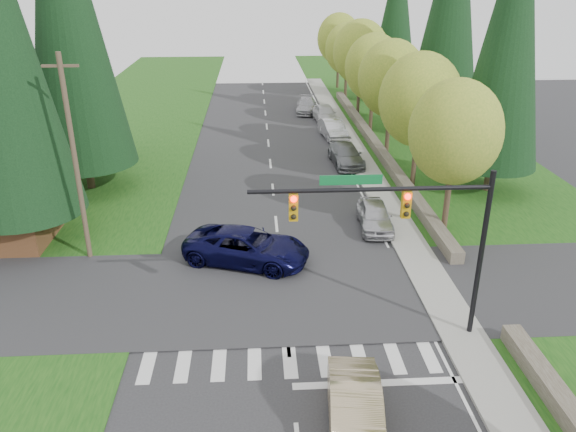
{
  "coord_description": "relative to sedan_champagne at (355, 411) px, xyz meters",
  "views": [
    {
      "loc": [
        -1.07,
        -13.57,
        13.13
      ],
      "look_at": [
        0.35,
        10.16,
        2.8
      ],
      "focal_mm": 35.0,
      "sensor_mm": 36.0,
      "label": 1
    }
  ],
  "objects": [
    {
      "name": "decid_tree_3",
      "position": [
        7.4,
        35.3,
        4.91
      ],
      "size": [
        5.0,
        5.0,
        8.55
      ],
      "color": "#38281C",
      "rests_on": "ground"
    },
    {
      "name": "sidewalk_east",
      "position": [
        5.1,
        22.3,
        -0.69
      ],
      "size": [
        1.8,
        80.0,
        0.13
      ],
      "primitive_type": "cube",
      "color": "gray",
      "rests_on": "ground"
    },
    {
      "name": "sedan_champagne",
      "position": [
        0.0,
        0.0,
        0.0
      ],
      "size": [
        2.03,
        4.74,
        1.52
      ],
      "primitive_type": "imported",
      "rotation": [
        0.0,
        0.0,
        -0.09
      ],
      "color": "#CCB388",
      "rests_on": "ground"
    },
    {
      "name": "conifer_e_b",
      "position": [
        13.2,
        34.3,
        10.03
      ],
      "size": [
        6.12,
        6.12,
        19.8
      ],
      "color": "#38281C",
      "rests_on": "ground"
    },
    {
      "name": "stone_wall_north",
      "position": [
        6.8,
        30.3,
        -0.41
      ],
      "size": [
        0.7,
        40.0,
        0.7
      ],
      "primitive_type": "cube",
      "color": "#4C4438",
      "rests_on": "ground"
    },
    {
      "name": "utility_pole",
      "position": [
        -11.3,
        12.3,
        4.38
      ],
      "size": [
        1.6,
        0.24,
        10.0
      ],
      "color": "#473828",
      "rests_on": "ground"
    },
    {
      "name": "ground",
      "position": [
        -1.8,
        0.3,
        -0.76
      ],
      "size": [
        120.0,
        120.0,
        0.0
      ],
      "primitive_type": "plane",
      "color": "#28282B",
      "rests_on": "ground"
    },
    {
      "name": "traffic_signal",
      "position": [
        2.56,
        4.8,
        4.23
      ],
      "size": [
        8.7,
        0.37,
        6.8
      ],
      "color": "black",
      "rests_on": "ground"
    },
    {
      "name": "suv_navy",
      "position": [
        -3.41,
        11.3,
        0.09
      ],
      "size": [
        6.69,
        4.69,
        1.7
      ],
      "primitive_type": "imported",
      "rotation": [
        0.0,
        0.0,
        1.23
      ],
      "color": "black",
      "rests_on": "ground"
    },
    {
      "name": "grass_east",
      "position": [
        11.2,
        20.3,
        -0.73
      ],
      "size": [
        14.0,
        110.0,
        0.06
      ],
      "primitive_type": "cube",
      "color": "#164612",
      "rests_on": "ground"
    },
    {
      "name": "curb_east",
      "position": [
        4.25,
        22.3,
        -0.69
      ],
      "size": [
        0.2,
        80.0,
        0.13
      ],
      "primitive_type": "cube",
      "color": "gray",
      "rests_on": "ground"
    },
    {
      "name": "decid_tree_4",
      "position": [
        7.5,
        42.3,
        5.3
      ],
      "size": [
        5.4,
        5.4,
        9.18
      ],
      "color": "#38281C",
      "rests_on": "ground"
    },
    {
      "name": "decid_tree_5",
      "position": [
        7.3,
        49.3,
        4.77
      ],
      "size": [
        4.8,
        4.8,
        8.3
      ],
      "color": "#38281C",
      "rests_on": "ground"
    },
    {
      "name": "conifer_e_c",
      "position": [
        12.2,
        48.3,
        8.53
      ],
      "size": [
        5.1,
        5.1,
        16.8
      ],
      "color": "#38281C",
      "rests_on": "ground"
    },
    {
      "name": "parked_car_a",
      "position": [
        3.65,
        14.95,
        -0.02
      ],
      "size": [
        1.98,
        4.4,
        1.47
      ],
      "primitive_type": "imported",
      "rotation": [
        0.0,
        0.0,
        -0.06
      ],
      "color": "#BBBBC0",
      "rests_on": "ground"
    },
    {
      "name": "grass_west",
      "position": [
        -14.8,
        20.3,
        -0.73
      ],
      "size": [
        14.0,
        110.0,
        0.06
      ],
      "primitive_type": "cube",
      "color": "#164612",
      "rests_on": "ground"
    },
    {
      "name": "conifer_e_a",
      "position": [
        12.2,
        20.3,
        9.03
      ],
      "size": [
        5.44,
        5.44,
        17.8
      ],
      "color": "#38281C",
      "rests_on": "ground"
    },
    {
      "name": "parked_car_c",
      "position": [
        3.8,
        33.49,
        0.03
      ],
      "size": [
        2.22,
        4.93,
        1.57
      ],
      "primitive_type": "imported",
      "rotation": [
        0.0,
        0.0,
        0.12
      ],
      "color": "silver",
      "rests_on": "ground"
    },
    {
      "name": "decid_tree_6",
      "position": [
        7.4,
        56.3,
        5.1
      ],
      "size": [
        5.2,
        5.2,
        8.86
      ],
      "color": "#38281C",
      "rests_on": "ground"
    },
    {
      "name": "decid_tree_1",
      "position": [
        7.5,
        21.3,
        5.04
      ],
      "size": [
        5.2,
        5.2,
        8.8
      ],
      "color": "#38281C",
      "rests_on": "ground"
    },
    {
      "name": "parked_car_e",
      "position": [
        2.4,
        43.3,
        -0.04
      ],
      "size": [
        2.52,
        5.13,
        1.44
      ],
      "primitive_type": "imported",
      "rotation": [
        0.0,
        0.0,
        -0.11
      ],
      "color": "#9E9FA3",
      "rests_on": "ground"
    },
    {
      "name": "parked_car_d",
      "position": [
        3.8,
        39.27,
        0.04
      ],
      "size": [
        2.2,
        4.81,
        1.6
      ],
      "primitive_type": "imported",
      "rotation": [
        0.0,
        0.0,
        0.07
      ],
      "color": "silver",
      "rests_on": "ground"
    },
    {
      "name": "decid_tree_2",
      "position": [
        7.3,
        28.3,
        5.17
      ],
      "size": [
        5.0,
        5.0,
        8.82
      ],
      "color": "#38281C",
      "rests_on": "ground"
    },
    {
      "name": "parked_car_b",
      "position": [
        3.8,
        26.28,
        -0.02
      ],
      "size": [
        2.39,
        5.23,
        1.48
      ],
      "primitive_type": "imported",
      "rotation": [
        0.0,
        0.0,
        0.06
      ],
      "color": "slate",
      "rests_on": "ground"
    },
    {
      "name": "conifer_w_c",
      "position": [
        -13.8,
        22.3,
        10.53
      ],
      "size": [
        6.46,
        6.46,
        20.8
      ],
      "color": "#38281C",
      "rests_on": "ground"
    },
    {
      "name": "cross_street",
      "position": [
        -1.8,
        8.3,
        -0.76
      ],
      "size": [
        120.0,
        8.0,
        0.1
      ],
      "primitive_type": "cube",
      "color": "#28282B",
      "rests_on": "ground"
    },
    {
      "name": "conifer_w_e",
      "position": [
        -15.8,
        28.3,
        9.53
      ],
      "size": [
        5.78,
        5.78,
        18.8
      ],
      "color": "#38281C",
      "rests_on": "ground"
    },
    {
      "name": "decid_tree_0",
      "position": [
        7.4,
        14.3,
        4.84
      ],
      "size": [
        4.8,
        4.8,
        8.37
      ],
      "color": "#38281C",
      "rests_on": "ground"
    }
  ]
}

